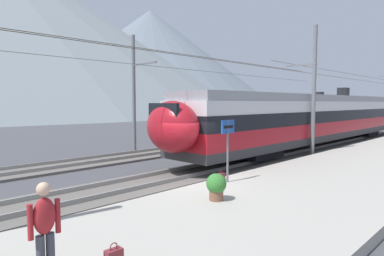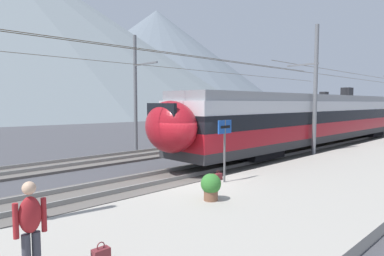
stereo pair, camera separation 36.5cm
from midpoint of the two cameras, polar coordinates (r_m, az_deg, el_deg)
name	(u,v)px [view 2 (the right image)]	position (r m, az deg, el deg)	size (l,w,h in m)	color
ground_plane	(192,187)	(13.14, 0.72, -10.17)	(400.00, 400.00, 0.00)	#424247
platform_slab	(273,203)	(10.88, 14.85, -12.52)	(120.00, 6.14, 0.34)	#A39E93
track_near	(166,178)	(14.25, -3.75, -8.74)	(120.00, 3.00, 0.28)	#5B5651
track_far	(99,161)	(19.11, -15.42, -5.50)	(120.00, 3.00, 0.28)	#5B5651
train_near_platform	(320,118)	(25.72, 21.70, 1.71)	(29.97, 3.03, 4.27)	#2D2D30
train_far_track	(302,113)	(36.28, 18.91, 2.49)	(30.79, 2.87, 4.27)	#2D2D30
catenary_mast_mid	(313,90)	(21.03, 20.83, 6.24)	(42.13, 2.02, 7.89)	slate
catenary_mast_far_side	(137,91)	(22.80, -9.13, 6.41)	(42.13, 2.59, 7.88)	slate
platform_sign	(225,137)	(12.25, 6.55, -1.55)	(0.70, 0.08, 2.33)	#59595B
passenger_walking	(30,226)	(6.18, -24.71, -15.19)	(0.53, 0.22, 1.69)	#383842
handbag_beside_passenger	(101,255)	(6.70, -13.94, -20.72)	(0.32, 0.18, 0.41)	maroon
handbag_near_sign	(218,177)	(12.84, 5.38, -8.41)	(0.32, 0.18, 0.38)	maroon
potted_plant_platform_edge	(211,185)	(10.15, 4.35, -9.88)	(0.63, 0.63, 0.83)	brown
mountain_right_ridge	(157,59)	(263.79, -6.12, 11.82)	(194.00, 194.00, 74.67)	slate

